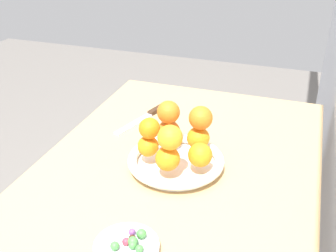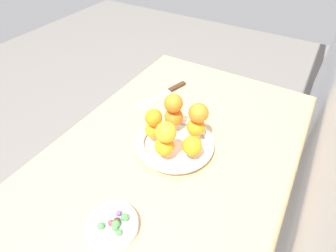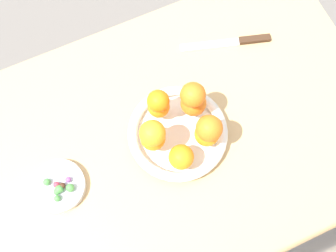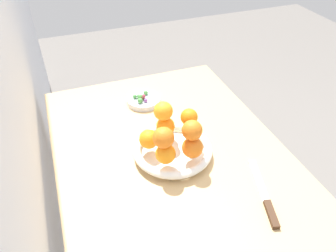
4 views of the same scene
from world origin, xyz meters
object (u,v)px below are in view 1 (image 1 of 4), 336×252
orange_2 (198,138)px  knife (147,116)px  orange_4 (148,146)px  candy_ball_5 (133,241)px  orange_0 (168,159)px  candy_ball_1 (139,249)px  candy_ball_2 (115,246)px  orange_3 (169,132)px  candy_ball_0 (134,232)px  orange_8 (201,118)px  candy_ball_3 (133,245)px  dining_table (177,192)px  candy_dish (128,249)px  candy_ball_4 (126,242)px  orange_6 (149,128)px  fruit_bowl (176,161)px  orange_7 (168,112)px  orange_5 (170,137)px  candy_ball_6 (141,234)px  candy_ball_7 (132,239)px  orange_1 (200,155)px

orange_2 → knife: bearing=-131.3°
orange_4 → knife: bearing=-157.8°
candy_ball_5 → orange_0: bearing=-176.9°
candy_ball_1 → candy_ball_2: 0.05m
orange_3 → candy_ball_0: orange_3 is taller
orange_8 → candy_ball_3: bearing=-4.9°
dining_table → candy_dish: candy_dish is taller
orange_4 → candy_ball_2: (0.33, 0.06, -0.04)m
candy_dish → candy_ball_1: candy_ball_1 is taller
dining_table → candy_ball_4: 0.36m
orange_6 → candy_ball_5: bearing=14.5°
orange_0 → candy_ball_3: 0.27m
dining_table → orange_2: (-0.05, 0.05, 0.16)m
candy_dish → candy_ball_2: size_ratio=7.26×
fruit_bowl → orange_7: size_ratio=4.13×
orange_5 → candy_ball_5: bearing=1.6°
candy_ball_0 → candy_ball_3: candy_ball_3 is taller
orange_4 → orange_8: (-0.08, 0.12, 0.07)m
orange_0 → candy_ball_0: size_ratio=4.22×
candy_ball_3 → orange_2: bearing=175.9°
candy_ball_2 → candy_ball_3: 0.04m
fruit_bowl → orange_0: (0.07, -0.00, 0.05)m
orange_6 → candy_ball_6: bearing=17.4°
orange_3 → knife: orange_3 is taller
orange_4 → orange_8: size_ratio=0.88×
candy_ball_5 → knife: 0.63m
orange_7 → candy_ball_5: orange_7 is taller
fruit_bowl → candy_ball_1: (0.34, 0.03, 0.01)m
candy_ball_1 → orange_6: bearing=-162.8°
candy_ball_1 → candy_dish: bearing=-109.3°
orange_2 → candy_ball_7: bearing=-5.6°
candy_ball_3 → knife: (-0.60, -0.20, -0.03)m
candy_ball_4 → orange_0: bearing=-180.0°
candy_ball_6 → candy_ball_3: bearing=-9.0°
orange_1 → orange_3: 0.14m
candy_ball_2 → orange_6: bearing=-171.5°
orange_1 → orange_5: size_ratio=1.00×
dining_table → candy_ball_2: size_ratio=58.46×
candy_dish → candy_ball_5: size_ratio=6.50×
candy_ball_4 → candy_ball_2: bearing=-38.9°
fruit_bowl → candy_dish: 0.33m
orange_8 → candy_ball_3: size_ratio=3.77×
orange_2 → orange_5: (0.13, -0.04, 0.06)m
candy_dish → knife: candy_dish is taller
orange_5 → candy_ball_7: (0.25, 0.00, -0.11)m
orange_6 → candy_ball_2: size_ratio=2.98×
fruit_bowl → candy_ball_1: size_ratio=15.84×
fruit_bowl → orange_5: (0.07, 0.01, 0.11)m
candy_ball_3 → orange_3: bearing=-171.7°
candy_ball_0 → orange_1: bearing=166.1°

